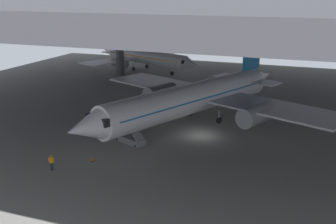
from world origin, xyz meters
TOP-DOWN VIEW (x-y plane):
  - ground_plane at (0.00, 0.00)m, footprint 110.00×110.00m
  - airplane_main at (-2.46, 4.59)m, footprint 38.12×38.14m
  - boarding_stairs at (-7.42, -5.31)m, footprint 4.59×3.01m
  - crew_worker_near_nose at (-11.39, -15.56)m, footprint 0.50×0.36m
  - crew_worker_by_stairs at (-8.76, -1.92)m, footprint 0.23×0.55m
  - airplane_distant at (-24.27, 37.64)m, footprint 28.52×28.43m
  - traffic_cone_orange at (-8.74, -12.04)m, footprint 0.36×0.36m

SIDE VIEW (x-z plane):
  - ground_plane at x=0.00m, z-range 0.00..0.00m
  - traffic_cone_orange at x=-8.74m, z-range -0.01..0.59m
  - boarding_stairs at x=-7.42m, z-range -1.68..3.17m
  - crew_worker_by_stairs at x=-8.76m, z-range 0.10..1.65m
  - crew_worker_near_nose at x=-11.39m, z-range 0.12..1.79m
  - airplane_distant at x=-24.27m, z-range -1.70..7.90m
  - airplane_main at x=-2.46m, z-range -2.57..9.81m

